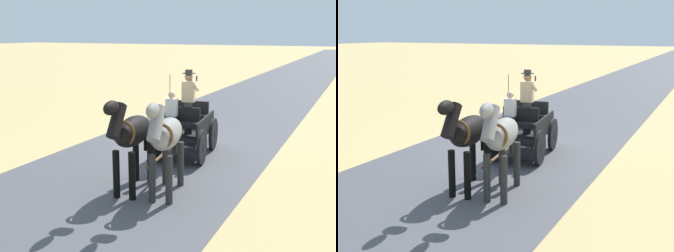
{
  "view_description": "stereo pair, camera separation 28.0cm",
  "coord_description": "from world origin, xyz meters",
  "views": [
    {
      "loc": [
        -5.1,
        11.1,
        3.49
      ],
      "look_at": [
        -0.58,
        1.72,
        1.1
      ],
      "focal_mm": 43.77,
      "sensor_mm": 36.0,
      "label": 1
    },
    {
      "loc": [
        -5.35,
        10.97,
        3.49
      ],
      "look_at": [
        -0.58,
        1.72,
        1.1
      ],
      "focal_mm": 43.77,
      "sensor_mm": 36.0,
      "label": 2
    }
  ],
  "objects": [
    {
      "name": "horse_drawn_carriage",
      "position": [
        -0.59,
        0.6,
        0.82
      ],
      "size": [
        1.74,
        4.51,
        2.5
      ],
      "color": "black",
      "rests_on": "ground"
    },
    {
      "name": "horse_off_side",
      "position": [
        -0.63,
        3.65,
        1.32
      ],
      "size": [
        0.76,
        2.15,
        2.21
      ],
      "color": "black",
      "rests_on": "ground"
    },
    {
      "name": "ground_plane",
      "position": [
        0.0,
        0.0,
        0.0
      ],
      "size": [
        200.0,
        200.0,
        0.0
      ],
      "primitive_type": "plane",
      "color": "tan"
    },
    {
      "name": "road_surface",
      "position": [
        0.0,
        0.0,
        0.0
      ],
      "size": [
        5.94,
        160.0,
        0.01
      ],
      "primitive_type": "cube",
      "color": "#4C4C51",
      "rests_on": "ground"
    },
    {
      "name": "horse_near_side",
      "position": [
        -1.41,
        3.54,
        1.32
      ],
      "size": [
        0.86,
        2.15,
        2.21
      ],
      "color": "gray",
      "rests_on": "ground"
    }
  ]
}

